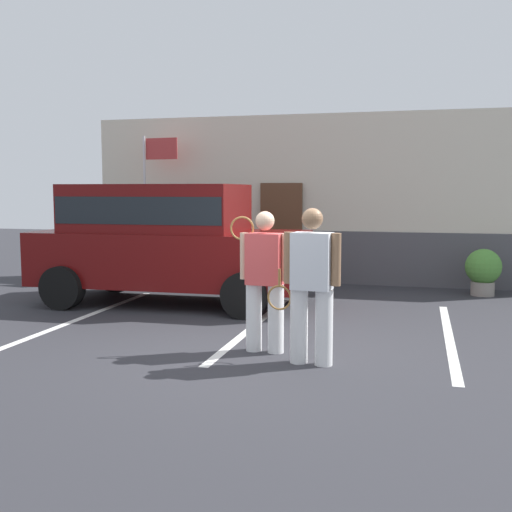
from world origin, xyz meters
name	(u,v)px	position (x,y,z in m)	size (l,w,h in m)	color
ground_plane	(252,354)	(0.00, 0.00, 0.00)	(40.00, 40.00, 0.00)	#2D2D33
parking_stripe_0	(87,316)	(-3.07, 1.50, 0.00)	(0.12, 4.40, 0.01)	silver
parking_stripe_1	(254,325)	(-0.37, 1.50, 0.00)	(0.12, 4.40, 0.01)	silver
parking_stripe_2	(449,337)	(2.33, 1.50, 0.00)	(0.12, 4.40, 0.01)	silver
house_frontage	(326,204)	(-0.01, 6.05, 1.66)	(10.29, 0.40, 3.53)	beige
parked_suv	(166,237)	(-2.32, 2.87, 1.15)	(4.63, 2.23, 2.05)	#590C0C
tennis_player_man	(265,279)	(0.12, 0.15, 0.89)	(0.77, 0.30, 1.71)	white
tennis_player_woman	(311,284)	(0.75, -0.24, 0.91)	(0.90, 0.31, 1.76)	white
potted_plant_by_porch	(483,270)	(3.07, 5.09, 0.48)	(0.66, 0.66, 0.87)	gray
flag_pole	(153,181)	(-3.66, 5.38, 2.14)	(0.80, 0.10, 3.10)	silver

